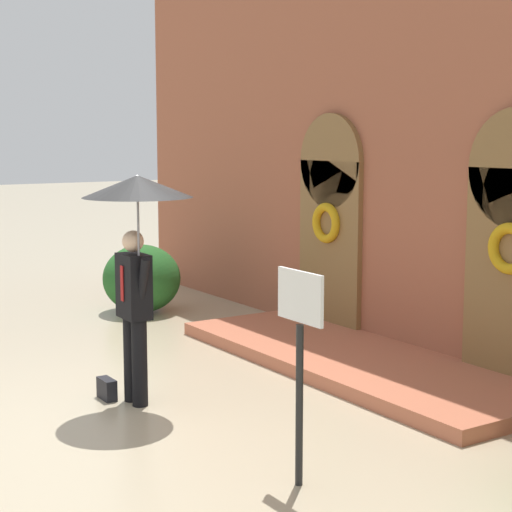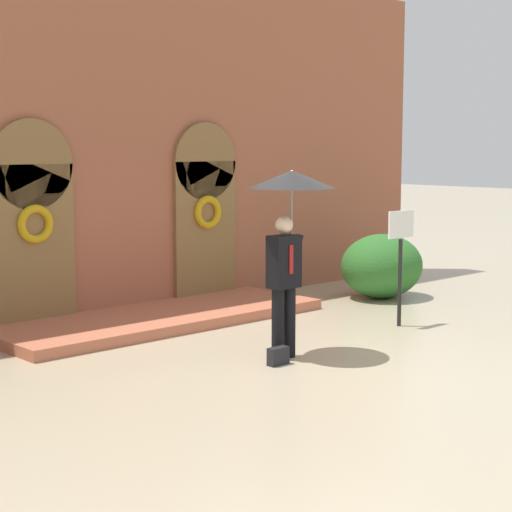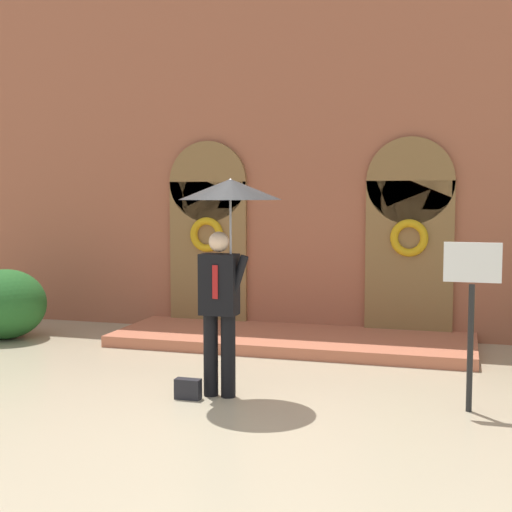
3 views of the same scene
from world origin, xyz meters
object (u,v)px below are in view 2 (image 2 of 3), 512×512
(sign_post, at_px, (401,248))
(shrub_right, at_px, (382,266))
(handbag, at_px, (278,356))
(person_with_umbrella, at_px, (290,207))

(sign_post, height_order, shrub_right, sign_post)
(sign_post, distance_m, shrub_right, 2.46)
(handbag, bearing_deg, shrub_right, 24.46)
(handbag, height_order, shrub_right, shrub_right)
(person_with_umbrella, bearing_deg, handbag, -152.77)
(person_with_umbrella, xyz_separation_m, handbag, (-0.39, -0.20, -1.80))
(person_with_umbrella, height_order, shrub_right, person_with_umbrella)
(handbag, height_order, sign_post, sign_post)
(person_with_umbrella, xyz_separation_m, shrub_right, (4.20, 1.89, -1.35))
(handbag, relative_size, shrub_right, 0.18)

